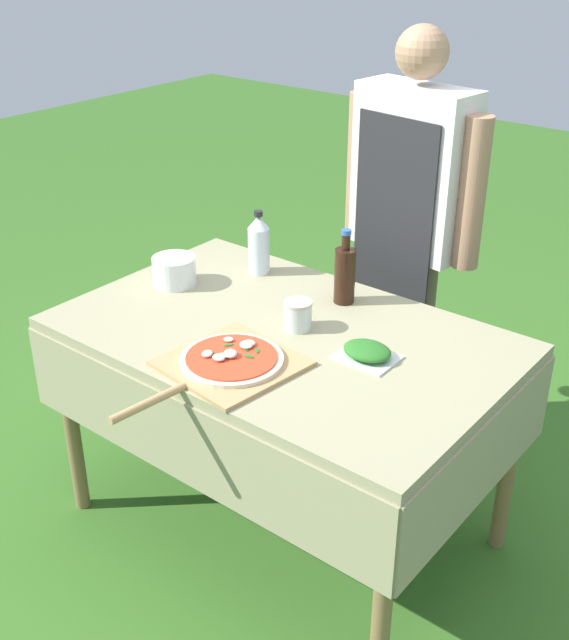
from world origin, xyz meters
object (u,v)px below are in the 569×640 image
person_cook (410,212)px  oil_bottle (345,274)px  prep_table (283,357)px  sauce_jar (298,317)px  pizza_on_peel (228,362)px  herb_container (367,352)px  water_bottle (259,244)px  mixing_tub (174,271)px

person_cook → oil_bottle: person_cook is taller
prep_table → sauce_jar: size_ratio=15.16×
pizza_on_peel → sauce_jar: bearing=94.4°
herb_container → water_bottle: bearing=157.0°
mixing_tub → sauce_jar: (0.53, 0.01, -0.01)m
water_bottle → sauce_jar: bearing=-34.2°
person_cook → prep_table: bearing=98.4°
person_cook → oil_bottle: size_ratio=6.28×
water_bottle → sauce_jar: (0.37, -0.25, -0.07)m
water_bottle → person_cook: bearing=55.2°
prep_table → mixing_tub: mixing_tub is taller
person_cook → sauce_jar: size_ratio=17.30×
person_cook → mixing_tub: 0.89m
mixing_tub → water_bottle: bearing=57.4°
oil_bottle → mixing_tub: (-0.54, -0.25, -0.05)m
sauce_jar → person_cook: bearing=93.3°
person_cook → pizza_on_peel: size_ratio=2.65×
pizza_on_peel → oil_bottle: bearing=94.9°
person_cook → herb_container: (0.31, -0.74, -0.15)m
pizza_on_peel → water_bottle: (-0.36, 0.56, 0.09)m
herb_container → sauce_jar: 0.27m
oil_bottle → herb_container: bearing=-44.9°
water_bottle → sauce_jar: water_bottle is taller
water_bottle → herb_container: (0.64, -0.27, -0.09)m
pizza_on_peel → oil_bottle: size_ratio=2.37×
oil_bottle → herb_container: oil_bottle is taller
prep_table → water_bottle: water_bottle is taller
pizza_on_peel → herb_container: (0.28, 0.29, 0.01)m
prep_table → person_cook: person_cook is taller
water_bottle → sauce_jar: size_ratio=2.51×
oil_bottle → water_bottle: (-0.37, 0.01, 0.01)m
water_bottle → oil_bottle: bearing=-1.1°
prep_table → herb_container: herb_container is taller
prep_table → person_cook: (-0.02, 0.77, 0.26)m
water_bottle → sauce_jar: 0.45m
prep_table → water_bottle: (-0.35, 0.29, 0.20)m
person_cook → oil_bottle: bearing=102.6°
oil_bottle → herb_container: size_ratio=1.46×
person_cook → pizza_on_peel: person_cook is taller
oil_bottle → mixing_tub: size_ratio=1.69×
prep_table → person_cook: bearing=91.3°
prep_table → mixing_tub: 0.53m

